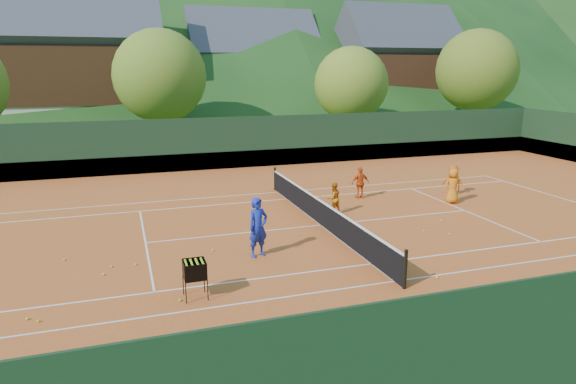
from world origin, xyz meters
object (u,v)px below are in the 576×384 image
object	(u,v)px
coach	(258,227)
chalet_mid	(251,75)
student_d	(453,180)
ball_hopper	(195,270)
student_a	(334,198)
chalet_right	(395,72)
student_c	(453,186)
chalet_left	(76,69)
tennis_net	(321,212)
student_b	(360,183)

from	to	relation	value
coach	chalet_mid	distance (m)	37.72
student_d	ball_hopper	bearing A→B (deg)	52.80
coach	student_a	bearing A→B (deg)	21.19
ball_hopper	chalet_right	xyz separation A→B (m)	(25.41, 34.78, 4.49)
student_c	ball_hopper	world-z (taller)	student_c
student_a	ball_hopper	bearing A→B (deg)	32.21
chalet_left	tennis_net	bearing A→B (deg)	-71.57
student_a	student_c	size ratio (longest dim) A/B	0.84
student_c	chalet_mid	bearing A→B (deg)	-81.09
coach	student_d	distance (m)	11.68
student_c	chalet_mid	distance (m)	33.07
student_a	chalet_left	world-z (taller)	chalet_left
tennis_net	ball_hopper	xyz separation A→B (m)	(-5.41, -4.78, 0.25)
coach	chalet_left	world-z (taller)	chalet_left
chalet_mid	coach	bearing A→B (deg)	-104.02
student_d	chalet_mid	bearing A→B (deg)	-63.70
student_b	chalet_mid	bearing A→B (deg)	-92.54
student_b	tennis_net	world-z (taller)	student_b
coach	student_c	bearing A→B (deg)	-0.24
student_a	chalet_mid	world-z (taller)	chalet_mid
student_a	student_b	distance (m)	2.89
tennis_net	chalet_mid	world-z (taller)	chalet_mid
student_d	chalet_mid	xyz separation A→B (m)	(-1.53, 31.52, 4.26)
student_a	student_d	distance (m)	6.59
student_b	chalet_left	size ratio (longest dim) A/B	0.10
student_b	chalet_left	world-z (taller)	chalet_left
student_a	tennis_net	world-z (taller)	student_a
student_b	ball_hopper	distance (m)	11.75
student_a	student_d	world-z (taller)	student_d
coach	tennis_net	bearing A→B (deg)	17.18
tennis_net	chalet_mid	distance (m)	34.81
chalet_left	chalet_mid	world-z (taller)	chalet_left
tennis_net	chalet_mid	xyz separation A→B (m)	(6.00, 34.00, 4.47)
student_b	student_a	bearing A→B (deg)	44.90
coach	chalet_right	distance (m)	40.00
chalet_left	student_c	bearing A→B (deg)	-60.02
coach	chalet_left	xyz separation A→B (m)	(-6.91, 32.38, 4.68)
student_a	coach	bearing A→B (deg)	30.64
coach	student_c	distance (m)	10.34
student_d	chalet_left	world-z (taller)	chalet_left
student_d	chalet_left	xyz separation A→B (m)	(-17.53, 27.52, 4.92)
tennis_net	chalet_right	xyz separation A→B (m)	(20.00, 30.00, 4.74)
coach	tennis_net	xyz separation A→B (m)	(3.09, 2.38, -0.45)
student_a	student_c	xyz separation A→B (m)	(5.57, -0.10, 0.13)
chalet_right	ball_hopper	bearing A→B (deg)	-126.15
student_b	chalet_mid	distance (m)	31.18
student_a	student_b	xyz separation A→B (m)	(2.14, 1.94, 0.07)
ball_hopper	chalet_mid	bearing A→B (deg)	73.61
student_a	chalet_mid	xyz separation A→B (m)	(4.95, 32.70, 4.33)
chalet_right	student_b	bearing A→B (deg)	-122.14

